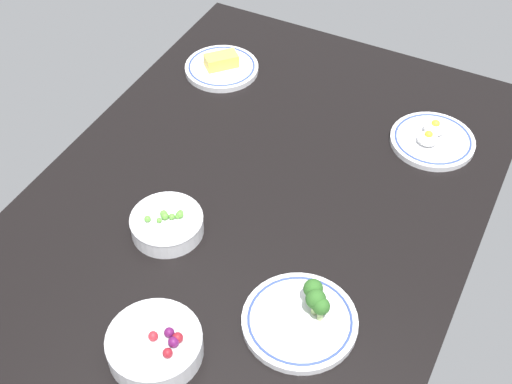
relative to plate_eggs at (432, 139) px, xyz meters
The scene contains 6 objects.
dining_table 45.75cm from the plate_eggs, 140.60° to the left, with size 134.25×94.70×4.00cm, color black.
plate_eggs is the anchor object (origin of this frame).
plate_cheese 58.52cm from the plate_eggs, 87.54° to the left, with size 19.52×19.52×4.93cm.
bowl_peas 66.49cm from the plate_eggs, 141.72° to the left, with size 15.40×15.40×5.52cm.
bowl_berries 82.76cm from the plate_eggs, 160.58° to the left, with size 17.50×17.50×6.51cm.
plate_broccoli 60.49cm from the plate_eggs, behind, with size 21.90×21.90×7.70cm.
Camera 1 is at (-95.68, -48.75, 116.68)cm, focal length 49.65 mm.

